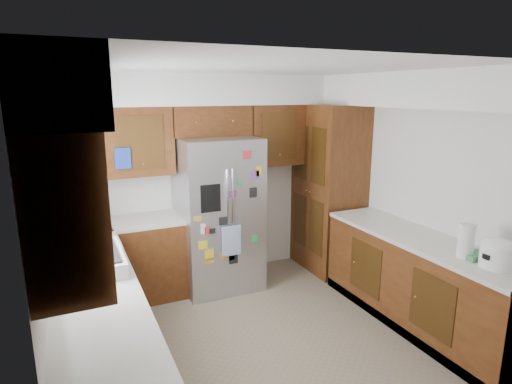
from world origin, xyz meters
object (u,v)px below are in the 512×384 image
fridge (219,214)px  pantry (328,189)px  paper_towel (466,241)px  rice_cooker (498,252)px

fridge → pantry: bearing=-2.1°
fridge → paper_towel: 2.64m
fridge → rice_cooker: 2.88m
paper_towel → fridge: bearing=123.0°
rice_cooker → paper_towel: 0.26m
pantry → fridge: bearing=177.9°
pantry → rice_cooker: 2.40m
pantry → rice_cooker: pantry is taller
paper_towel → rice_cooker: bearing=-75.4°
pantry → rice_cooker: bearing=-90.0°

